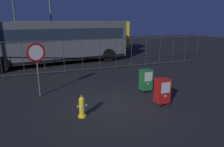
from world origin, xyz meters
The scene contains 10 objects.
ground_plane centered at (0.00, 0.00, 0.00)m, with size 60.00×60.00×0.00m, color black.
fire_hydrant centered at (-1.38, -0.49, 0.35)m, with size 0.33×0.32×0.75m.
newspaper_box_primary centered at (1.77, 0.87, 0.57)m, with size 0.48×0.42×1.02m.
newspaper_box_secondary centered at (1.60, -0.60, 0.57)m, with size 0.48×0.42×1.02m.
stop_sign centered at (-2.63, 1.95, 1.60)m, with size 0.71×0.31×2.23m.
fence_barrier centered at (0.00, 5.64, 1.02)m, with size 18.03×0.04×2.00m.
bus_near centered at (-1.29, 8.64, 1.71)m, with size 10.74×3.84×3.00m.
bus_far centered at (0.86, 13.25, 1.71)m, with size 10.72×3.75×3.00m.
street_light_near_left centered at (-4.32, 15.27, 4.80)m, with size 0.32×0.32×8.43m.
street_light_far_left centered at (-1.39, 9.80, 3.94)m, with size 0.32×0.32×6.77m.
Camera 1 is at (-2.58, -6.46, 3.07)m, focal length 32.07 mm.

